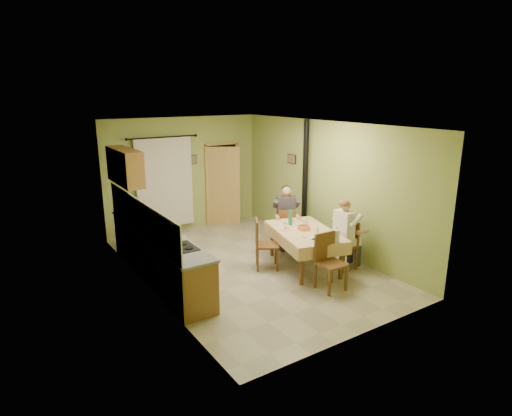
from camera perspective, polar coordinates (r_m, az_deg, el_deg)
floor at (r=8.65m, az=-1.04°, el=-7.76°), size 4.00×6.00×0.01m
room_shell at (r=8.11m, az=-1.10°, el=4.16°), size 4.04×6.04×2.82m
kitchen_run at (r=8.12m, az=-12.91°, el=-6.07°), size 0.64×3.64×1.56m
upper_cabinets at (r=8.90m, az=-17.10°, el=5.33°), size 0.35×1.40×0.70m
curtain at (r=10.54m, az=-12.05°, el=3.32°), size 1.70×0.07×2.22m
doorway at (r=11.20m, az=-4.43°, el=3.19°), size 0.96×0.49×2.15m
dining_table at (r=8.54m, az=6.46°, el=-5.40°), size 1.48×1.99×0.76m
tableware at (r=8.32m, az=6.96°, el=-2.83°), size 0.69×1.62×0.33m
chair_far at (r=9.52m, az=4.00°, el=-3.74°), size 0.51×0.51×0.93m
chair_near at (r=7.71m, az=9.86°, el=-8.61°), size 0.45×0.45×1.00m
chair_right at (r=8.62m, az=11.67°, el=-6.08°), size 0.41×0.41×0.96m
chair_left at (r=8.46m, az=1.35°, el=-6.15°), size 0.60×0.60×1.00m
man_far at (r=9.36m, az=4.06°, el=-0.29°), size 0.65×0.62×1.39m
man_right at (r=8.42m, az=11.81°, el=-2.35°), size 0.47×0.59×1.39m
stove_flue at (r=9.85m, az=6.48°, el=1.31°), size 0.24×0.24×2.80m
picture_back at (r=10.83m, az=-8.36°, el=6.42°), size 0.19×0.03×0.23m
picture_right at (r=10.19m, az=4.77°, el=6.55°), size 0.03×0.31×0.21m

